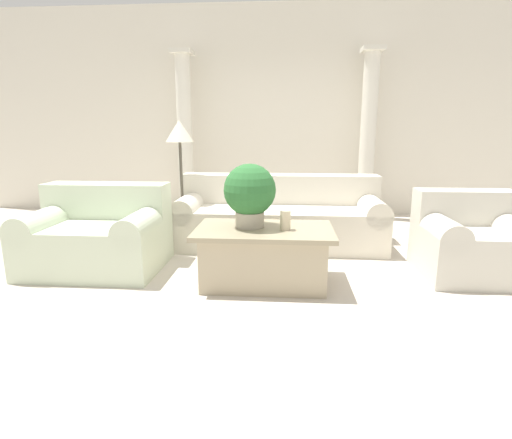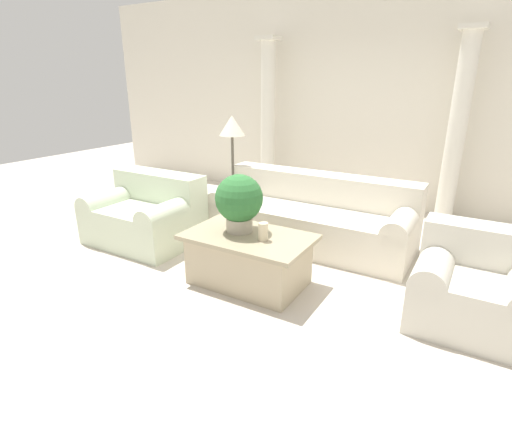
% 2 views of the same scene
% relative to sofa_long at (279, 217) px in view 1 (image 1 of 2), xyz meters
% --- Properties ---
extents(ground_plane, '(16.00, 16.00, 0.00)m').
position_rel_sofa_long_xyz_m(ground_plane, '(-0.00, -0.75, -0.32)').
color(ground_plane, beige).
extents(wall_back, '(10.00, 0.06, 3.20)m').
position_rel_sofa_long_xyz_m(wall_back, '(-0.00, 1.93, 1.28)').
color(wall_back, silver).
rests_on(wall_back, ground_plane).
extents(sofa_long, '(2.37, 0.93, 0.80)m').
position_rel_sofa_long_xyz_m(sofa_long, '(0.00, 0.00, 0.00)').
color(sofa_long, beige).
rests_on(sofa_long, ground_plane).
extents(loveseat, '(1.24, 0.93, 0.80)m').
position_rel_sofa_long_xyz_m(loveseat, '(-1.74, -0.96, 0.01)').
color(loveseat, beige).
rests_on(loveseat, ground_plane).
extents(coffee_table, '(1.18, 0.73, 0.50)m').
position_rel_sofa_long_xyz_m(coffee_table, '(-0.10, -1.26, -0.07)').
color(coffee_table, tan).
rests_on(coffee_table, ground_plane).
extents(potted_plant, '(0.45, 0.45, 0.55)m').
position_rel_sofa_long_xyz_m(potted_plant, '(-0.23, -1.21, 0.47)').
color(potted_plant, '#B2A893').
rests_on(potted_plant, coffee_table).
extents(pillar_candle, '(0.09, 0.09, 0.17)m').
position_rel_sofa_long_xyz_m(pillar_candle, '(0.08, -1.30, 0.25)').
color(pillar_candle, beige).
rests_on(pillar_candle, coffee_table).
extents(floor_lamp, '(0.33, 0.33, 1.44)m').
position_rel_sofa_long_xyz_m(floor_lamp, '(-1.17, 0.08, 0.87)').
color(floor_lamp, '#4C473D').
rests_on(floor_lamp, ground_plane).
extents(column_left, '(0.32, 0.32, 2.48)m').
position_rel_sofa_long_xyz_m(column_left, '(-1.49, 1.57, 0.94)').
color(column_left, silver).
rests_on(column_left, ground_plane).
extents(column_right, '(0.32, 0.32, 2.48)m').
position_rel_sofa_long_xyz_m(column_right, '(1.28, 1.57, 0.94)').
color(column_right, silver).
rests_on(column_right, ground_plane).
extents(armchair, '(0.92, 0.81, 0.76)m').
position_rel_sofa_long_xyz_m(armchair, '(1.79, -0.91, 0.00)').
color(armchair, beige).
rests_on(armchair, ground_plane).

